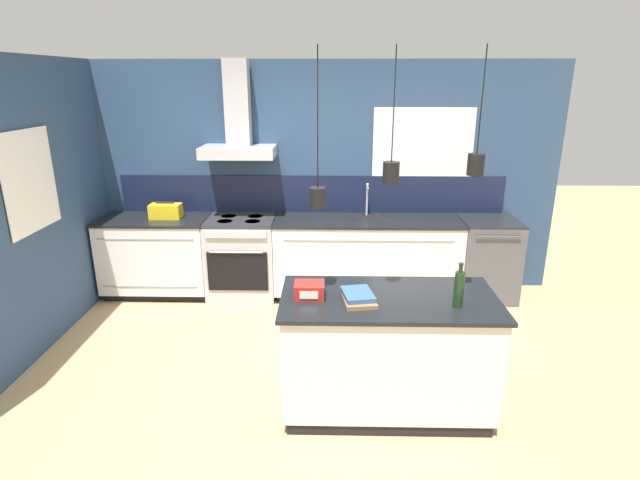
{
  "coord_description": "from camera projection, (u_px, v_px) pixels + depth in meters",
  "views": [
    {
      "loc": [
        0.22,
        -3.65,
        2.4
      ],
      "look_at": [
        0.13,
        0.5,
        1.05
      ],
      "focal_mm": 28.0,
      "sensor_mm": 36.0,
      "label": 1
    }
  ],
  "objects": [
    {
      "name": "red_supply_box",
      "position": [
        309.0,
        290.0,
        3.54
      ],
      "size": [
        0.21,
        0.17,
        0.11
      ],
      "color": "red",
      "rests_on": "kitchen_island"
    },
    {
      "name": "ground_plane",
      "position": [
        304.0,
        376.0,
        4.22
      ],
      "size": [
        16.0,
        16.0,
        0.0
      ],
      "primitive_type": "plane",
      "color": "tan",
      "rests_on": "ground"
    },
    {
      "name": "counter_run_left",
      "position": [
        157.0,
        256.0,
        5.72
      ],
      "size": [
        1.21,
        0.64,
        0.91
      ],
      "color": "black",
      "rests_on": "ground_plane"
    },
    {
      "name": "bottle_on_island",
      "position": [
        459.0,
        288.0,
        3.38
      ],
      "size": [
        0.07,
        0.07,
        0.32
      ],
      "color": "#193319",
      "rests_on": "kitchen_island"
    },
    {
      "name": "wall_back",
      "position": [
        308.0,
        174.0,
        5.7
      ],
      "size": [
        5.6,
        2.51,
        2.6
      ],
      "color": "navy",
      "rests_on": "ground_plane"
    },
    {
      "name": "oven_range",
      "position": [
        242.0,
        257.0,
        5.7
      ],
      "size": [
        0.76,
        0.66,
        0.91
      ],
      "color": "#B5B5BA",
      "rests_on": "ground_plane"
    },
    {
      "name": "wall_left",
      "position": [
        39.0,
        205.0,
        4.53
      ],
      "size": [
        0.08,
        3.8,
        2.6
      ],
      "color": "navy",
      "rests_on": "ground_plane"
    },
    {
      "name": "yellow_toolbox",
      "position": [
        166.0,
        211.0,
        5.55
      ],
      "size": [
        0.34,
        0.18,
        0.19
      ],
      "color": "gold",
      "rests_on": "counter_run_left"
    },
    {
      "name": "dishwasher",
      "position": [
        486.0,
        259.0,
        5.64
      ],
      "size": [
        0.63,
        0.65,
        0.91
      ],
      "color": "#4C4C51",
      "rests_on": "ground_plane"
    },
    {
      "name": "counter_run_sink",
      "position": [
        366.0,
        257.0,
        5.67
      ],
      "size": [
        2.09,
        0.64,
        1.28
      ],
      "color": "black",
      "rests_on": "ground_plane"
    },
    {
      "name": "kitchen_island",
      "position": [
        387.0,
        352.0,
        3.7
      ],
      "size": [
        1.55,
        0.79,
        0.91
      ],
      "color": "black",
      "rests_on": "ground_plane"
    },
    {
      "name": "book_stack",
      "position": [
        358.0,
        297.0,
        3.5
      ],
      "size": [
        0.26,
        0.36,
        0.06
      ],
      "color": "olive",
      "rests_on": "kitchen_island"
    }
  ]
}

